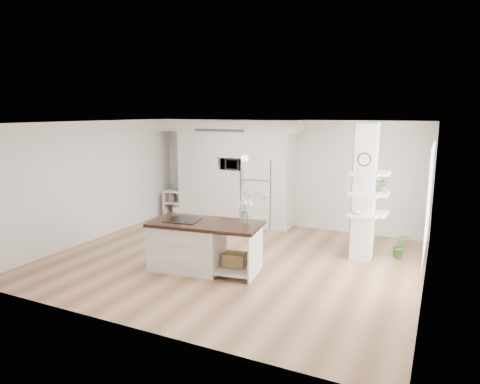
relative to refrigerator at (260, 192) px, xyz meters
The scene contains 14 objects.
floor 2.87m from the refrigerator, 78.93° to the right, with size 7.00×6.00×0.01m, color tan.
room 2.90m from the refrigerator, 78.93° to the right, with size 7.04×6.04×2.72m.
cabinet_wall 1.12m from the refrigerator, behind, with size 4.00×0.71×2.70m.
refrigerator is the anchor object (origin of this frame).
column 3.33m from the refrigerator, 28.14° to the right, with size 0.69×0.90×2.70m.
window 4.70m from the refrigerator, 30.76° to the right, with size 2.40×2.40×0.00m, color white.
pendant_light 3.59m from the refrigerator, 48.71° to the right, with size 0.12×0.12×0.10m, color white.
kitchen_island 3.41m from the refrigerator, 88.32° to the right, with size 2.14×1.21×1.49m.
bookshelf 2.51m from the refrigerator, behind, with size 0.67×0.45×0.74m.
floor_plant_a 3.76m from the refrigerator, 17.96° to the right, with size 0.29×0.23×0.52m, color #326829.
floor_plant_b 3.16m from the refrigerator, 22.53° to the right, with size 0.27×0.27×0.48m, color #326829.
microwave 1.02m from the refrigerator, behind, with size 0.54×0.37×0.30m, color #2D2D2D.
shelf_plant 3.51m from the refrigerator, 23.68° to the right, with size 0.27×0.23×0.30m, color #326829.
decor_bowl 3.34m from the refrigerator, 32.27° to the right, with size 0.22×0.22×0.05m, color white.
Camera 1 is at (3.63, -7.24, 2.91)m, focal length 32.00 mm.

